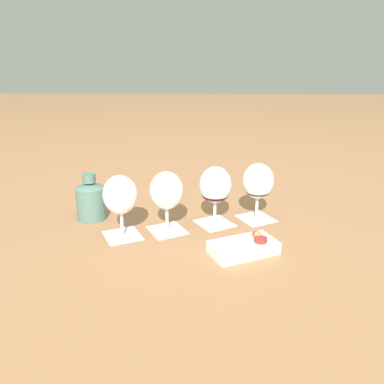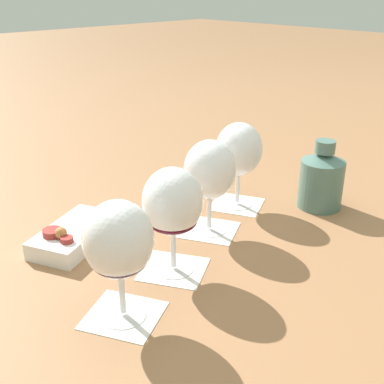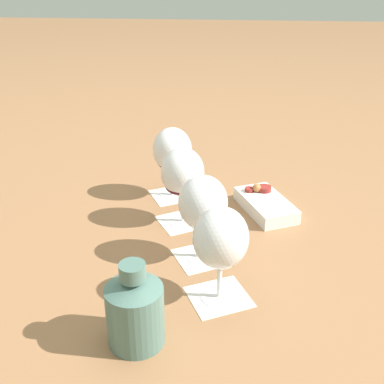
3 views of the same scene
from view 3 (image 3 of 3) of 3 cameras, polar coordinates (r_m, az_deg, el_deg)
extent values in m
plane|color=#936642|center=(1.07, -0.01, -5.50)|extent=(8.00, 8.00, 0.00)
cube|color=white|center=(0.90, 3.20, -12.28)|extent=(0.14, 0.14, 0.00)
cube|color=white|center=(1.01, 1.23, -7.65)|extent=(0.14, 0.14, 0.00)
cube|color=white|center=(1.14, -1.08, -3.46)|extent=(0.14, 0.14, 0.00)
cube|color=white|center=(1.26, -2.25, -0.34)|extent=(0.14, 0.14, 0.00)
cylinder|color=white|center=(0.90, 3.20, -12.10)|extent=(0.07, 0.07, 0.01)
cylinder|color=white|center=(0.88, 3.27, -10.12)|extent=(0.01, 0.01, 0.07)
ellipsoid|color=white|center=(0.83, 3.42, -5.45)|extent=(0.10, 0.10, 0.11)
ellipsoid|color=maroon|center=(0.85, 3.37, -6.98)|extent=(0.08, 0.08, 0.05)
cylinder|color=white|center=(1.01, 1.23, -7.48)|extent=(0.07, 0.07, 0.01)
cylinder|color=white|center=(0.99, 1.25, -5.61)|extent=(0.01, 0.01, 0.07)
ellipsoid|color=white|center=(0.94, 1.30, -1.28)|extent=(0.10, 0.10, 0.11)
ellipsoid|color=maroon|center=(0.96, 1.29, -2.70)|extent=(0.08, 0.08, 0.05)
cylinder|color=white|center=(1.13, -1.08, -3.30)|extent=(0.07, 0.07, 0.01)
cylinder|color=white|center=(1.11, -1.10, -1.58)|extent=(0.01, 0.01, 0.07)
ellipsoid|color=white|center=(1.08, -1.14, 2.38)|extent=(0.10, 0.10, 0.11)
ellipsoid|color=#3E0615|center=(1.09, -1.12, 0.78)|extent=(0.08, 0.08, 0.03)
cylinder|color=white|center=(1.26, -2.25, -0.19)|extent=(0.07, 0.07, 0.01)
cylinder|color=white|center=(1.24, -2.29, 1.41)|extent=(0.01, 0.01, 0.07)
ellipsoid|color=white|center=(1.21, -2.36, 5.04)|extent=(0.10, 0.10, 0.11)
ellipsoid|color=#320E19|center=(1.22, -2.33, 3.73)|extent=(0.08, 0.08, 0.04)
cylinder|color=#4C7066|center=(0.79, -6.73, -14.28)|extent=(0.09, 0.09, 0.10)
cone|color=#4C7066|center=(0.75, -6.98, -10.73)|extent=(0.09, 0.09, 0.02)
cylinder|color=#4C7066|center=(0.74, -7.08, -9.35)|extent=(0.04, 0.04, 0.03)
cube|color=white|center=(1.19, 8.72, -1.53)|extent=(0.20, 0.16, 0.03)
cylinder|color=maroon|center=(1.21, 6.79, 0.28)|extent=(0.02, 0.02, 0.01)
cylinder|color=maroon|center=(1.22, 8.58, 0.40)|extent=(0.03, 0.03, 0.01)
sphere|color=#B2703D|center=(1.21, 7.68, 0.50)|extent=(0.02, 0.02, 0.02)
camera|label=1|loc=(1.41, 55.91, 13.25)|focal=38.00mm
camera|label=2|loc=(1.57, -19.76, 20.73)|focal=45.00mm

